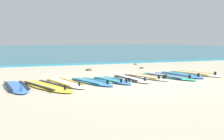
{
  "coord_description": "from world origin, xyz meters",
  "views": [
    {
      "loc": [
        -3.97,
        -7.71,
        1.25
      ],
      "look_at": [
        -0.44,
        1.22,
        0.25
      ],
      "focal_mm": 45.91,
      "sensor_mm": 36.0,
      "label": 1
    }
  ],
  "objects_px": {
    "surfboard_3": "(91,82)",
    "surfboard_2": "(65,83)",
    "surfboard_7": "(168,76)",
    "surfboard_9": "(193,73)",
    "surfboard_5": "(131,79)",
    "surfboard_1": "(46,86)",
    "surfboard_4": "(111,80)",
    "surfboard_6": "(146,77)",
    "surfboard_8": "(181,75)",
    "surfboard_0": "(16,87)"
  },
  "relations": [
    {
      "from": "surfboard_1",
      "to": "surfboard_4",
      "type": "distance_m",
      "value": 2.06
    },
    {
      "from": "surfboard_3",
      "to": "surfboard_4",
      "type": "distance_m",
      "value": 0.67
    },
    {
      "from": "surfboard_2",
      "to": "surfboard_6",
      "type": "height_order",
      "value": "same"
    },
    {
      "from": "surfboard_2",
      "to": "surfboard_5",
      "type": "distance_m",
      "value": 2.16
    },
    {
      "from": "surfboard_4",
      "to": "surfboard_6",
      "type": "xyz_separation_m",
      "value": [
        1.36,
        0.3,
        -0.0
      ]
    },
    {
      "from": "surfboard_3",
      "to": "surfboard_0",
      "type": "bearing_deg",
      "value": -175.64
    },
    {
      "from": "surfboard_4",
      "to": "surfboard_5",
      "type": "height_order",
      "value": "same"
    },
    {
      "from": "surfboard_3",
      "to": "surfboard_7",
      "type": "bearing_deg",
      "value": 5.43
    },
    {
      "from": "surfboard_5",
      "to": "surfboard_7",
      "type": "distance_m",
      "value": 1.42
    },
    {
      "from": "surfboard_6",
      "to": "surfboard_9",
      "type": "relative_size",
      "value": 0.91
    },
    {
      "from": "surfboard_3",
      "to": "surfboard_4",
      "type": "bearing_deg",
      "value": 4.8
    },
    {
      "from": "surfboard_1",
      "to": "surfboard_8",
      "type": "distance_m",
      "value": 4.91
    },
    {
      "from": "surfboard_7",
      "to": "surfboard_9",
      "type": "xyz_separation_m",
      "value": [
        1.32,
        0.34,
        0.0
      ]
    },
    {
      "from": "surfboard_7",
      "to": "surfboard_9",
      "type": "distance_m",
      "value": 1.37
    },
    {
      "from": "surfboard_8",
      "to": "surfboard_7",
      "type": "bearing_deg",
      "value": -162.88
    },
    {
      "from": "surfboard_1",
      "to": "surfboard_5",
      "type": "relative_size",
      "value": 1.21
    },
    {
      "from": "surfboard_5",
      "to": "surfboard_1",
      "type": "bearing_deg",
      "value": -169.29
    },
    {
      "from": "surfboard_6",
      "to": "surfboard_0",
      "type": "bearing_deg",
      "value": -172.9
    },
    {
      "from": "surfboard_9",
      "to": "surfboard_7",
      "type": "bearing_deg",
      "value": -165.49
    },
    {
      "from": "surfboard_3",
      "to": "surfboard_2",
      "type": "bearing_deg",
      "value": 177.91
    },
    {
      "from": "surfboard_7",
      "to": "surfboard_0",
      "type": "bearing_deg",
      "value": -175.03
    },
    {
      "from": "surfboard_0",
      "to": "surfboard_4",
      "type": "relative_size",
      "value": 1.11
    },
    {
      "from": "surfboard_9",
      "to": "surfboard_3",
      "type": "bearing_deg",
      "value": -171.6
    },
    {
      "from": "surfboard_1",
      "to": "surfboard_2",
      "type": "relative_size",
      "value": 1.1
    },
    {
      "from": "surfboard_1",
      "to": "surfboard_7",
      "type": "relative_size",
      "value": 1.04
    },
    {
      "from": "surfboard_7",
      "to": "surfboard_9",
      "type": "height_order",
      "value": "same"
    },
    {
      "from": "surfboard_1",
      "to": "surfboard_7",
      "type": "xyz_separation_m",
      "value": [
        4.16,
        0.6,
        0.0
      ]
    },
    {
      "from": "surfboard_1",
      "to": "surfboard_7",
      "type": "bearing_deg",
      "value": 8.18
    },
    {
      "from": "surfboard_6",
      "to": "surfboard_3",
      "type": "bearing_deg",
      "value": -170.07
    },
    {
      "from": "surfboard_0",
      "to": "surfboard_2",
      "type": "xyz_separation_m",
      "value": [
        1.33,
        0.19,
        -0.0
      ]
    },
    {
      "from": "surfboard_9",
      "to": "surfboard_8",
      "type": "bearing_deg",
      "value": -168.4
    },
    {
      "from": "surfboard_5",
      "to": "surfboard_6",
      "type": "height_order",
      "value": "same"
    },
    {
      "from": "surfboard_9",
      "to": "surfboard_6",
      "type": "bearing_deg",
      "value": -173.08
    },
    {
      "from": "surfboard_2",
      "to": "surfboard_9",
      "type": "distance_m",
      "value": 4.93
    },
    {
      "from": "surfboard_2",
      "to": "surfboard_4",
      "type": "relative_size",
      "value": 1.17
    },
    {
      "from": "surfboard_3",
      "to": "surfboard_7",
      "type": "height_order",
      "value": "same"
    },
    {
      "from": "surfboard_3",
      "to": "surfboard_7",
      "type": "distance_m",
      "value": 2.81
    },
    {
      "from": "surfboard_0",
      "to": "surfboard_7",
      "type": "relative_size",
      "value": 0.9
    },
    {
      "from": "surfboard_7",
      "to": "surfboard_5",
      "type": "bearing_deg",
      "value": -176.79
    },
    {
      "from": "surfboard_1",
      "to": "surfboard_3",
      "type": "bearing_deg",
      "value": 13.7
    },
    {
      "from": "surfboard_2",
      "to": "surfboard_5",
      "type": "relative_size",
      "value": 1.1
    },
    {
      "from": "surfboard_3",
      "to": "surfboard_8",
      "type": "distance_m",
      "value": 3.52
    },
    {
      "from": "surfboard_1",
      "to": "surfboard_5",
      "type": "height_order",
      "value": "same"
    },
    {
      "from": "surfboard_2",
      "to": "surfboard_3",
      "type": "height_order",
      "value": "same"
    },
    {
      "from": "surfboard_6",
      "to": "surfboard_9",
      "type": "distance_m",
      "value": 2.12
    },
    {
      "from": "surfboard_3",
      "to": "surfboard_8",
      "type": "height_order",
      "value": "same"
    },
    {
      "from": "surfboard_4",
      "to": "surfboard_5",
      "type": "bearing_deg",
      "value": 10.36
    },
    {
      "from": "surfboard_2",
      "to": "surfboard_1",
      "type": "bearing_deg",
      "value": -148.21
    },
    {
      "from": "surfboard_3",
      "to": "surfboard_1",
      "type": "bearing_deg",
      "value": -166.3
    },
    {
      "from": "surfboard_4",
      "to": "surfboard_1",
      "type": "bearing_deg",
      "value": -169.17
    }
  ]
}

